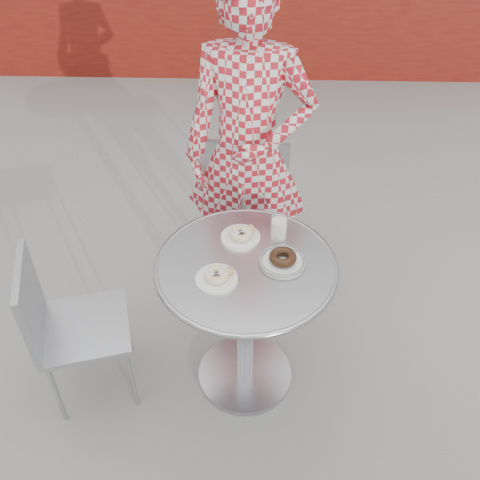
{
  "coord_description": "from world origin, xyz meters",
  "views": [
    {
      "loc": [
        0.06,
        -1.58,
        2.3
      ],
      "look_at": [
        0.01,
        0.1,
        0.85
      ],
      "focal_mm": 40.0,
      "sensor_mm": 36.0,
      "label": 1
    }
  ],
  "objects_px": {
    "plate_near": "(217,276)",
    "plate_checker": "(283,260)",
    "milk_cup": "(279,228)",
    "bistro_table": "(246,296)",
    "chair_far": "(247,222)",
    "chair_left": "(89,351)",
    "plate_far": "(241,235)",
    "seated_person": "(249,153)"
  },
  "relations": [
    {
      "from": "plate_near",
      "to": "plate_checker",
      "type": "distance_m",
      "value": 0.28
    },
    {
      "from": "milk_cup",
      "to": "plate_near",
      "type": "bearing_deg",
      "value": -132.97
    },
    {
      "from": "bistro_table",
      "to": "chair_far",
      "type": "bearing_deg",
      "value": 90.85
    },
    {
      "from": "bistro_table",
      "to": "chair_left",
      "type": "xyz_separation_m",
      "value": [
        -0.74,
        -0.07,
        -0.33
      ]
    },
    {
      "from": "plate_near",
      "to": "milk_cup",
      "type": "bearing_deg",
      "value": 47.03
    },
    {
      "from": "plate_far",
      "to": "plate_near",
      "type": "relative_size",
      "value": 1.02
    },
    {
      "from": "chair_left",
      "to": "milk_cup",
      "type": "bearing_deg",
      "value": -90.01
    },
    {
      "from": "seated_person",
      "to": "plate_far",
      "type": "bearing_deg",
      "value": -84.8
    },
    {
      "from": "seated_person",
      "to": "plate_checker",
      "type": "xyz_separation_m",
      "value": [
        0.16,
        -0.68,
        -0.1
      ]
    },
    {
      "from": "seated_person",
      "to": "milk_cup",
      "type": "distance_m",
      "value": 0.54
    },
    {
      "from": "plate_far",
      "to": "plate_near",
      "type": "height_order",
      "value": "same"
    },
    {
      "from": "chair_far",
      "to": "milk_cup",
      "type": "xyz_separation_m",
      "value": [
        0.15,
        -0.71,
        0.54
      ]
    },
    {
      "from": "plate_near",
      "to": "chair_left",
      "type": "bearing_deg",
      "value": 177.58
    },
    {
      "from": "chair_left",
      "to": "plate_near",
      "type": "relative_size",
      "value": 4.83
    },
    {
      "from": "bistro_table",
      "to": "chair_far",
      "type": "xyz_separation_m",
      "value": [
        -0.01,
        0.88,
        -0.29
      ]
    },
    {
      "from": "chair_left",
      "to": "plate_far",
      "type": "height_order",
      "value": "chair_left"
    },
    {
      "from": "plate_checker",
      "to": "plate_near",
      "type": "bearing_deg",
      "value": -158.0
    },
    {
      "from": "chair_far",
      "to": "plate_checker",
      "type": "relative_size",
      "value": 4.79
    },
    {
      "from": "plate_near",
      "to": "milk_cup",
      "type": "distance_m",
      "value": 0.37
    },
    {
      "from": "plate_far",
      "to": "plate_near",
      "type": "xyz_separation_m",
      "value": [
        -0.09,
        -0.26,
        -0.0
      ]
    },
    {
      "from": "bistro_table",
      "to": "seated_person",
      "type": "height_order",
      "value": "seated_person"
    },
    {
      "from": "chair_far",
      "to": "chair_left",
      "type": "relative_size",
      "value": 1.16
    },
    {
      "from": "chair_far",
      "to": "chair_left",
      "type": "distance_m",
      "value": 1.2
    },
    {
      "from": "bistro_table",
      "to": "plate_near",
      "type": "relative_size",
      "value": 4.56
    },
    {
      "from": "chair_left",
      "to": "bistro_table",
      "type": "bearing_deg",
      "value": -100.37
    },
    {
      "from": "chair_far",
      "to": "seated_person",
      "type": "xyz_separation_m",
      "value": [
        0.01,
        -0.19,
        0.59
      ]
    },
    {
      "from": "chair_left",
      "to": "plate_checker",
      "type": "xyz_separation_m",
      "value": [
        0.89,
        0.08,
        0.54
      ]
    },
    {
      "from": "bistro_table",
      "to": "milk_cup",
      "type": "relative_size",
      "value": 6.82
    },
    {
      "from": "chair_left",
      "to": "seated_person",
      "type": "bearing_deg",
      "value": -59.55
    },
    {
      "from": "plate_far",
      "to": "milk_cup",
      "type": "xyz_separation_m",
      "value": [
        0.16,
        0.01,
        0.04
      ]
    },
    {
      "from": "plate_far",
      "to": "milk_cup",
      "type": "height_order",
      "value": "milk_cup"
    },
    {
      "from": "milk_cup",
      "to": "chair_left",
      "type": "bearing_deg",
      "value": -164.5
    },
    {
      "from": "seated_person",
      "to": "plate_checker",
      "type": "height_order",
      "value": "seated_person"
    },
    {
      "from": "seated_person",
      "to": "plate_checker",
      "type": "distance_m",
      "value": 0.7
    },
    {
      "from": "bistro_table",
      "to": "chair_left",
      "type": "bearing_deg",
      "value": -174.86
    },
    {
      "from": "seated_person",
      "to": "milk_cup",
      "type": "xyz_separation_m",
      "value": [
        0.14,
        -0.52,
        -0.06
      ]
    },
    {
      "from": "seated_person",
      "to": "milk_cup",
      "type": "bearing_deg",
      "value": -67.12
    },
    {
      "from": "plate_far",
      "to": "bistro_table",
      "type": "bearing_deg",
      "value": -81.21
    },
    {
      "from": "chair_left",
      "to": "seated_person",
      "type": "height_order",
      "value": "seated_person"
    },
    {
      "from": "plate_far",
      "to": "plate_near",
      "type": "distance_m",
      "value": 0.27
    },
    {
      "from": "bistro_table",
      "to": "milk_cup",
      "type": "xyz_separation_m",
      "value": [
        0.14,
        0.18,
        0.24
      ]
    },
    {
      "from": "seated_person",
      "to": "plate_far",
      "type": "height_order",
      "value": "seated_person"
    }
  ]
}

